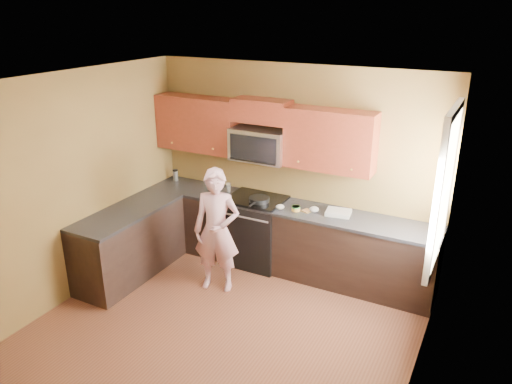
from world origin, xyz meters
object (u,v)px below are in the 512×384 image
Objects in this scene: woman at (217,231)px; frying_pan at (259,202)px; stove at (256,230)px; microwave at (260,160)px; travel_mug at (176,180)px; butter_tub at (296,211)px.

frying_pan is at bearing 57.52° from woman.
woman is 0.78m from frying_pan.
frying_pan reaches higher than stove.
microwave is 1.61× the size of frying_pan.
travel_mug is at bearing 127.20° from woman.
woman is 9.33× the size of travel_mug.
microwave is 1.52m from travel_mug.
woman is at bearing -96.81° from microwave.
microwave is at bearing 113.12° from frying_pan.
travel_mug is (-1.31, 0.97, 0.13)m from woman.
travel_mug is at bearing 173.46° from butter_tub.
woman is 3.33× the size of frying_pan.
stove is 1.50m from travel_mug.
stove is 1.25× the size of microwave.
stove is at bearing -6.06° from travel_mug.
butter_tub is at bearing 28.56° from woman.
microwave reaches higher than frying_pan.
butter_tub is 0.65× the size of travel_mug.
woman is at bearing -135.01° from butter_tub.
stove is at bearing 172.37° from butter_tub.
frying_pan reaches higher than butter_tub.
travel_mug is at bearing 169.61° from frying_pan.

